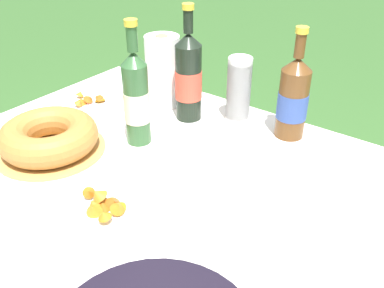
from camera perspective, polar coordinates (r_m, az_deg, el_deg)
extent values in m
cube|color=#A87A47|center=(0.99, -3.42, -9.25)|extent=(1.43, 1.11, 0.03)
cylinder|color=#A87A47|center=(1.86, -8.77, -1.71)|extent=(0.06, 0.06, 0.67)
cube|color=white|center=(0.98, -3.45, -8.36)|extent=(1.44, 1.12, 0.00)
cube|color=white|center=(1.41, 11.36, 1.73)|extent=(1.44, 0.00, 0.10)
cylinder|color=tan|center=(1.23, -18.23, -0.75)|extent=(0.29, 0.29, 0.01)
torus|color=#AD7033|center=(1.21, -18.57, 1.02)|extent=(0.26, 0.26, 0.08)
cylinder|color=white|center=(1.31, 6.12, 5.06)|extent=(0.07, 0.07, 0.09)
cylinder|color=white|center=(1.31, 6.15, 5.57)|extent=(0.07, 0.07, 0.09)
cylinder|color=white|center=(1.30, 6.18, 6.09)|extent=(0.07, 0.07, 0.09)
cylinder|color=white|center=(1.30, 6.22, 6.61)|extent=(0.07, 0.07, 0.09)
cylinder|color=white|center=(1.29, 6.25, 7.13)|extent=(0.07, 0.07, 0.09)
cylinder|color=white|center=(1.29, 6.28, 7.66)|extent=(0.07, 0.07, 0.09)
cylinder|color=white|center=(1.28, 6.31, 8.20)|extent=(0.07, 0.07, 0.09)
cylinder|color=white|center=(1.28, 6.35, 8.73)|extent=(0.07, 0.07, 0.09)
cylinder|color=white|center=(1.27, 6.38, 9.28)|extent=(0.07, 0.07, 0.09)
torus|color=white|center=(1.26, 6.51, 11.29)|extent=(0.07, 0.07, 0.01)
cylinder|color=#2D562D|center=(1.17, -7.38, 5.21)|extent=(0.07, 0.07, 0.23)
cylinder|color=beige|center=(1.17, -7.36, 5.01)|extent=(0.07, 0.07, 0.09)
cone|color=#2D562D|center=(1.12, -7.83, 11.26)|extent=(0.07, 0.07, 0.04)
cylinder|color=#2D562D|center=(1.11, -8.02, 13.72)|extent=(0.03, 0.03, 0.06)
cylinder|color=gold|center=(1.09, -8.17, 15.74)|extent=(0.03, 0.03, 0.02)
cylinder|color=brown|center=(1.23, 13.24, 5.21)|extent=(0.08, 0.08, 0.20)
cylinder|color=#334C93|center=(1.23, 13.21, 5.05)|extent=(0.09, 0.09, 0.08)
cone|color=brown|center=(1.19, 13.91, 10.32)|extent=(0.08, 0.08, 0.04)
cylinder|color=brown|center=(1.17, 14.23, 12.62)|extent=(0.03, 0.03, 0.07)
cylinder|color=gold|center=(1.16, 14.49, 14.52)|extent=(0.03, 0.03, 0.02)
cylinder|color=black|center=(1.29, -0.47, 8.14)|extent=(0.08, 0.08, 0.23)
cylinder|color=#E54C38|center=(1.30, -0.47, 7.95)|extent=(0.08, 0.08, 0.09)
cone|color=black|center=(1.25, -0.50, 13.80)|extent=(0.08, 0.08, 0.04)
cylinder|color=black|center=(1.23, -0.51, 16.04)|extent=(0.03, 0.03, 0.06)
cylinder|color=gold|center=(1.22, -0.52, 17.87)|extent=(0.03, 0.03, 0.02)
cylinder|color=white|center=(1.46, -12.96, 5.32)|extent=(0.23, 0.23, 0.01)
torus|color=white|center=(1.46, -12.99, 5.61)|extent=(0.23, 0.23, 0.01)
cone|color=#CA581B|center=(1.44, -12.25, 6.20)|extent=(0.04, 0.04, 0.03)
cone|color=#CC5619|center=(1.44, -13.60, 6.00)|extent=(0.04, 0.04, 0.03)
cone|color=#B8680C|center=(1.45, -12.22, 6.03)|extent=(0.05, 0.05, 0.04)
cone|color=#C57418|center=(1.49, -14.68, 6.55)|extent=(0.04, 0.04, 0.03)
cone|color=#C76519|center=(1.44, -14.57, 5.55)|extent=(0.05, 0.04, 0.04)
cone|color=#B76520|center=(1.43, -14.79, 5.39)|extent=(0.03, 0.04, 0.03)
cylinder|color=white|center=(0.97, -11.76, -8.87)|extent=(0.19, 0.19, 0.01)
torus|color=white|center=(0.97, -11.81, -8.51)|extent=(0.19, 0.19, 0.01)
cone|color=#A76417|center=(0.99, -13.57, -6.24)|extent=(0.04, 0.04, 0.04)
cone|color=#A85615|center=(0.96, -11.79, -8.05)|extent=(0.04, 0.04, 0.02)
cone|color=#B2701B|center=(0.92, -11.69, -9.21)|extent=(0.04, 0.04, 0.02)
cone|color=#B36E1B|center=(0.94, -9.83, -8.33)|extent=(0.05, 0.05, 0.04)
cone|color=#B7611A|center=(0.97, -13.02, -7.77)|extent=(0.05, 0.04, 0.04)
cone|color=#C4741F|center=(0.98, -12.51, -6.53)|extent=(0.05, 0.05, 0.04)
cone|color=#B05016|center=(0.96, -10.36, -7.75)|extent=(0.06, 0.05, 0.05)
cone|color=orange|center=(0.95, -12.99, -8.45)|extent=(0.05, 0.05, 0.03)
cone|color=#C17113|center=(0.95, -9.88, -8.25)|extent=(0.05, 0.05, 0.04)
cone|color=#B5711C|center=(0.98, -11.89, -7.12)|extent=(0.04, 0.05, 0.02)
cylinder|color=white|center=(1.39, -3.89, 9.65)|extent=(0.11, 0.11, 0.23)
cylinder|color=#9E7A56|center=(1.35, -4.07, 14.20)|extent=(0.04, 0.04, 0.00)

